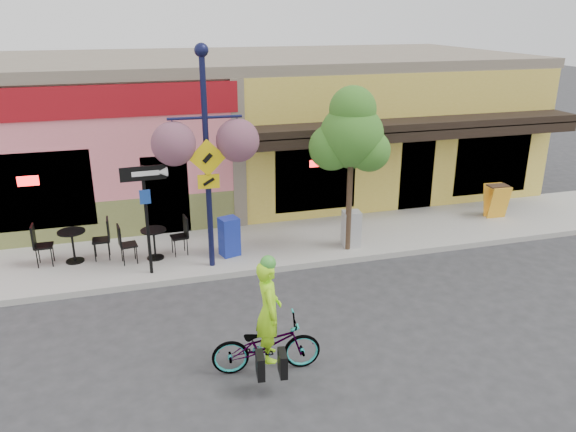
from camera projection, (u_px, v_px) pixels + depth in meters
The scene contains 14 objects.
ground at pixel (313, 278), 13.04m from camera, with size 90.00×90.00×0.00m, color #2D2D30.
sidewalk at pixel (289, 243), 14.82m from camera, with size 24.00×3.00×0.15m, color #9E9B93.
curb at pixel (306, 265), 13.51m from camera, with size 24.00×0.12×0.15m, color #A8A59E.
building at pixel (244, 123), 19.04m from camera, with size 18.20×8.20×4.50m, color #E8727F, non-canonical shape.
bicycle at pixel (266, 345), 9.54m from camera, with size 0.65×1.86×0.98m, color maroon.
cyclist_rider at pixel (269, 324), 9.41m from camera, with size 0.65×0.43×1.78m, color #A8FF1A.
lamp_post at pixel (207, 161), 12.47m from camera, with size 1.62×0.65×5.08m, color #121539, non-canonical shape.
one_way_sign at pixel (147, 221), 12.51m from camera, with size 0.98×0.21×2.55m, color black, non-canonical shape.
cafe_set_left at pixel (73, 242), 13.35m from camera, with size 1.72×0.86×1.03m, color black, non-canonical shape.
cafe_set_right at pixel (154, 240), 13.55m from camera, with size 1.63×0.82×0.98m, color black, non-canonical shape.
newspaper_box_blue at pixel (229, 236), 13.75m from camera, with size 0.44×0.39×0.97m, color #1A2C9C, non-canonical shape.
newspaper_box_grey at pixel (351, 229), 14.28m from camera, with size 0.44×0.39×0.93m, color #A8A8A8, non-canonical shape.
street_tree at pixel (350, 170), 13.55m from camera, with size 1.61×1.61×4.13m, color #3D7A26, non-canonical shape.
sandwich_board at pixel (500, 203), 16.15m from camera, with size 0.58×0.43×0.97m, color yellow, non-canonical shape.
Camera 1 is at (-3.80, -11.14, 5.83)m, focal length 35.00 mm.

